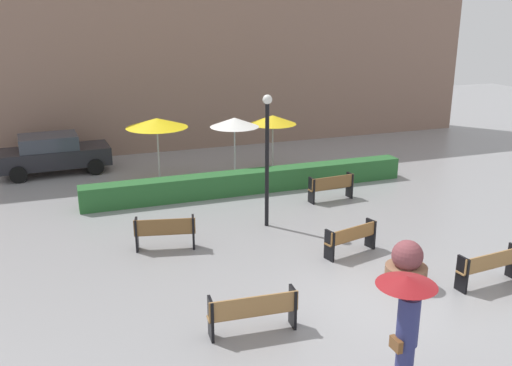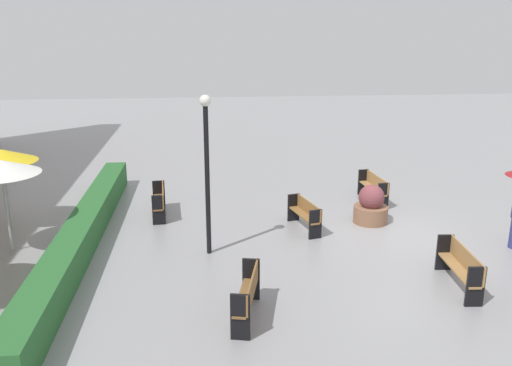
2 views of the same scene
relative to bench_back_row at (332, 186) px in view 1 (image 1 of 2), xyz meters
The scene contains 15 objects.
ground_plane 6.94m from the bench_back_row, 108.25° to the right, with size 60.00×60.00×0.00m, color gray.
bench_back_row is the anchor object (origin of this frame).
bench_near_left 8.71m from the bench_back_row, 127.54° to the right, with size 1.87×0.50×0.88m.
bench_mid_center 4.43m from the bench_back_row, 110.20° to the right, with size 1.63×0.72×0.82m.
bench_near_right 6.88m from the bench_back_row, 84.19° to the right, with size 1.80×0.51×0.87m.
bench_far_left 6.54m from the bench_back_row, 160.79° to the right, with size 1.68×0.70×0.92m.
pedestrian_with_umbrella 9.99m from the bench_back_row, 110.04° to the right, with size 1.03×1.03×2.13m.
planter_pot 6.28m from the bench_back_row, 100.73° to the right, with size 1.00×1.00×1.14m.
lamp_post 3.79m from the bench_back_row, 153.99° to the right, with size 0.28×0.28×4.01m.
patio_umbrella_yellow 6.95m from the bench_back_row, 139.86° to the left, with size 2.32×2.32×2.44m.
patio_umbrella_white 4.61m from the bench_back_row, 122.96° to the left, with size 1.86×1.86×2.41m.
patio_umbrella_yellow_far 4.53m from the bench_back_row, 97.11° to the left, with size 1.88×1.88×2.28m.
hedge_strip 2.94m from the bench_back_row, 141.62° to the left, with size 11.90×0.70×0.79m, color #28602D.
building_facade 10.72m from the bench_back_row, 102.95° to the left, with size 28.00×1.20×10.28m, color #846656.
parked_car 11.21m from the bench_back_row, 142.63° to the left, with size 4.29×2.16×1.57m.
Camera 1 is at (-6.50, -9.84, 6.38)m, focal length 39.46 mm.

